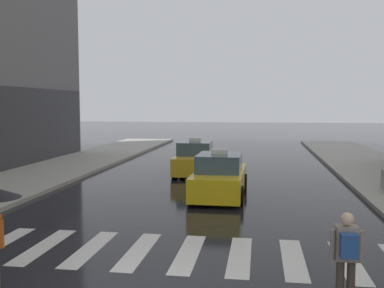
{
  "coord_description": "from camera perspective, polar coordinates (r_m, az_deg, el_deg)",
  "views": [
    {
      "loc": [
        2.21,
        -7.07,
        3.48
      ],
      "look_at": [
        -0.07,
        8.0,
        2.12
      ],
      "focal_mm": 41.91,
      "sensor_mm": 36.0,
      "label": 1
    }
  ],
  "objects": [
    {
      "name": "taxi_lead",
      "position": [
        17.01,
        3.53,
        -4.25
      ],
      "size": [
        1.97,
        4.56,
        1.8
      ],
      "color": "yellow",
      "rests_on": "ground"
    },
    {
      "name": "pedestrian_with_backpack",
      "position": [
        8.25,
        19.09,
        -12.89
      ],
      "size": [
        0.55,
        0.43,
        1.65
      ],
      "color": "#473D33",
      "rests_on": "ground"
    },
    {
      "name": "taxi_second",
      "position": [
        22.54,
        0.42,
        -1.94
      ],
      "size": [
        2.03,
        4.59,
        1.8
      ],
      "color": "gold",
      "rests_on": "ground"
    },
    {
      "name": "crosswalk_markings",
      "position": [
        10.88,
        -3.68,
        -13.56
      ],
      "size": [
        11.3,
        2.8,
        0.01
      ],
      "color": "silver",
      "rests_on": "ground"
    }
  ]
}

